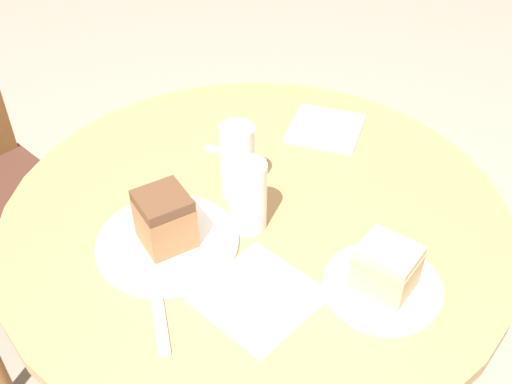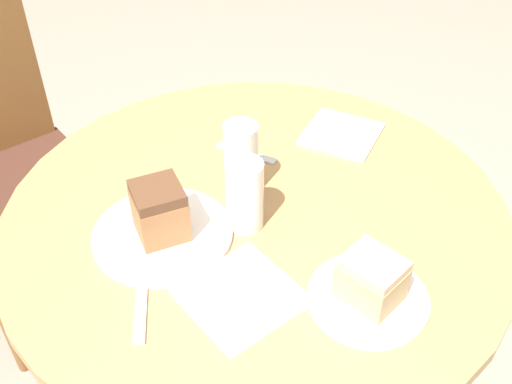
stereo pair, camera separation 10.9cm
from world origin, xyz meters
The scene contains 12 objects.
table centered at (0.00, 0.00, 0.58)m, with size 0.94×0.94×0.77m.
chair centered at (-0.08, 0.88, 0.48)m, with size 0.49×0.52×0.94m.
plate_near centered at (-0.16, 0.07, 0.78)m, with size 0.25×0.25×0.01m.
plate_far centered at (-0.05, -0.28, 0.78)m, with size 0.19×0.19×0.01m.
cake_slice_near centered at (-0.16, 0.07, 0.83)m, with size 0.11×0.11×0.10m.
cake_slice_far centered at (-0.05, -0.28, 0.82)m, with size 0.08×0.09×0.08m.
glass_lemonade centered at (0.02, 0.06, 0.84)m, with size 0.06×0.06×0.15m.
glass_water centered at (-0.04, -0.01, 0.83)m, with size 0.07×0.07×0.14m.
napkin_stack centered at (-0.18, -0.13, 0.78)m, with size 0.19×0.19×0.01m.
fork centered at (-0.29, -0.01, 0.77)m, with size 0.13×0.13×0.00m.
spoon centered at (0.12, 0.13, 0.77)m, with size 0.05×0.14×0.00m.
napkin_side centered at (0.30, 0.02, 0.78)m, with size 0.19×0.19×0.01m.
Camera 2 is at (-0.63, -0.55, 1.51)m, focal length 42.00 mm.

